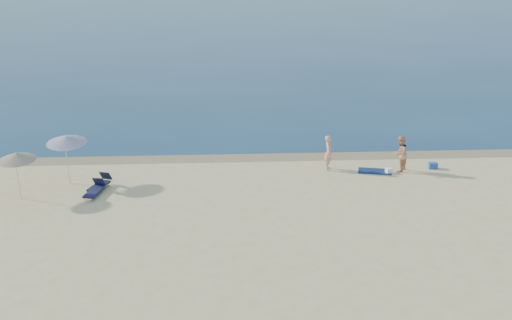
# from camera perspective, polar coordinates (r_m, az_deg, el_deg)

# --- Properties ---
(sea) EXTENTS (240.00, 160.00, 0.01)m
(sea) POSITION_cam_1_polar(r_m,az_deg,el_deg) (114.86, -1.72, 13.22)
(sea) COLOR navy
(sea) RESTS_ON ground
(wet_sand_strip) EXTENTS (240.00, 1.60, 0.00)m
(wet_sand_strip) POSITION_cam_1_polar(r_m,az_deg,el_deg) (35.66, 1.83, 0.29)
(wet_sand_strip) COLOR #847254
(wet_sand_strip) RESTS_ON ground
(person_left) EXTENTS (0.55, 0.74, 1.85)m
(person_left) POSITION_cam_1_polar(r_m,az_deg,el_deg) (33.60, 6.48, 0.65)
(person_left) COLOR tan
(person_left) RESTS_ON ground
(person_right) EXTENTS (1.11, 1.16, 1.89)m
(person_right) POSITION_cam_1_polar(r_m,az_deg,el_deg) (33.97, 12.69, 0.54)
(person_right) COLOR tan
(person_right) RESTS_ON ground
(beach_towel) EXTENTS (1.87, 1.30, 0.03)m
(beach_towel) POSITION_cam_1_polar(r_m,az_deg,el_deg) (33.94, 10.51, -0.99)
(beach_towel) COLOR #0E1C46
(beach_towel) RESTS_ON ground
(white_bag) EXTENTS (0.38, 0.36, 0.27)m
(white_bag) POSITION_cam_1_polar(r_m,az_deg,el_deg) (33.82, 11.73, -0.93)
(white_bag) COLOR white
(white_bag) RESTS_ON ground
(blue_cooler) EXTENTS (0.47, 0.35, 0.32)m
(blue_cooler) POSITION_cam_1_polar(r_m,az_deg,el_deg) (35.03, 15.46, -0.48)
(blue_cooler) COLOR #1E4CA6
(blue_cooler) RESTS_ON ground
(umbrella_near) EXTENTS (1.97, 2.00, 2.54)m
(umbrella_near) POSITION_cam_1_polar(r_m,az_deg,el_deg) (32.56, -16.50, 1.75)
(umbrella_near) COLOR silver
(umbrella_near) RESTS_ON ground
(umbrella_far) EXTENTS (1.90, 1.92, 2.32)m
(umbrella_far) POSITION_cam_1_polar(r_m,az_deg,el_deg) (31.28, -20.50, 0.28)
(umbrella_far) COLOR silver
(umbrella_far) RESTS_ON ground
(lounger_left) EXTENTS (0.84, 1.65, 0.70)m
(lounger_left) POSITION_cam_1_polar(r_m,az_deg,el_deg) (31.16, -14.16, -2.62)
(lounger_left) COLOR #16173C
(lounger_left) RESTS_ON ground
(lounger_right) EXTENTS (1.02, 1.69, 0.71)m
(lounger_right) POSITION_cam_1_polar(r_m,az_deg,el_deg) (31.85, -13.69, -2.09)
(lounger_right) COLOR #131A35
(lounger_right) RESTS_ON ground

